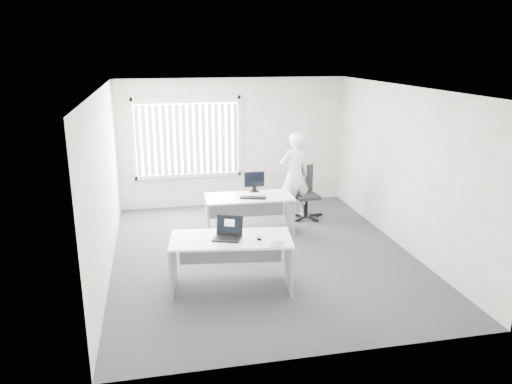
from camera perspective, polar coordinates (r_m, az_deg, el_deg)
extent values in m
plane|color=#46454C|center=(8.61, 0.75, -7.13)|extent=(6.00, 6.00, 0.00)
cube|color=white|center=(11.04, -2.62, 5.66)|extent=(5.00, 0.02, 2.80)
cube|color=white|center=(5.41, 7.74, -5.70)|extent=(5.00, 0.02, 2.80)
cube|color=white|center=(8.02, -16.94, 0.96)|extent=(0.02, 6.00, 2.80)
cube|color=white|center=(9.03, 16.48, 2.65)|extent=(0.02, 6.00, 2.80)
cube|color=silver|center=(7.94, 0.82, 11.78)|extent=(5.00, 6.00, 0.02)
cube|color=silver|center=(10.87, -7.84, 6.16)|extent=(2.32, 0.06, 1.76)
cube|color=white|center=(7.17, -2.89, -5.39)|extent=(1.82, 1.04, 0.03)
cube|color=#9A9A9D|center=(7.36, -9.48, -8.35)|extent=(0.14, 0.74, 0.76)
cube|color=#9A9A9D|center=(7.39, 3.77, -8.06)|extent=(0.14, 0.74, 0.76)
cube|color=white|center=(9.32, -0.82, -0.58)|extent=(1.64, 0.81, 0.03)
cube|color=#9A9A9D|center=(9.34, -5.61, -2.99)|extent=(0.06, 0.70, 0.71)
cube|color=#9A9A9D|center=(9.58, 3.86, -2.46)|extent=(0.06, 0.70, 0.71)
cylinder|color=black|center=(10.44, 5.69, -2.73)|extent=(0.67, 0.67, 0.08)
cylinder|color=black|center=(10.38, 5.72, -1.72)|extent=(0.07, 0.07, 0.47)
cube|color=black|center=(10.32, 5.76, -0.48)|extent=(0.51, 0.51, 0.07)
cube|color=black|center=(10.42, 5.34, 1.55)|extent=(0.45, 0.11, 0.56)
imported|color=white|center=(10.18, 4.45, 1.86)|extent=(0.73, 0.56, 1.81)
cube|color=white|center=(7.13, -0.13, -5.37)|extent=(0.28, 0.21, 0.00)
cube|color=silver|center=(6.94, 2.41, -5.96)|extent=(0.25, 0.26, 0.01)
cube|color=black|center=(9.18, -0.35, -0.66)|extent=(0.50, 0.31, 0.02)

